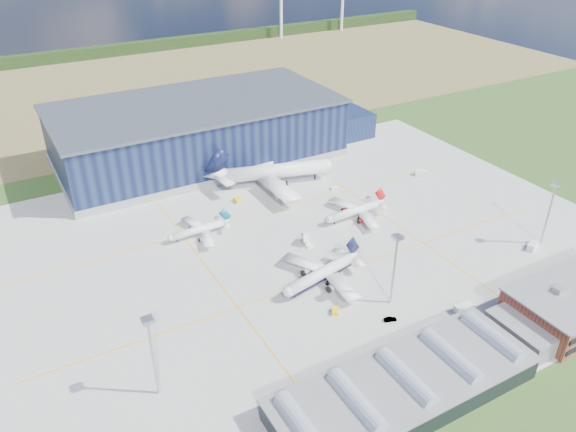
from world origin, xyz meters
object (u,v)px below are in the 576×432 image
object	(u,v)px
light_mast_east	(551,204)
car_b	(390,319)
gse_tug_b	(335,311)
gse_cart_b	(335,188)
light_mast_west	(151,345)
airliner_widebody	(276,164)
airliner_red	(354,207)
airstair	(305,240)
gse_van_c	(533,246)
gse_cart_a	(312,273)
gse_tug_c	(237,200)
hangar	(203,133)
airliner_navy	(320,269)
airliner_regional	(197,227)
gse_van_a	(463,308)
car_a	(551,285)
light_mast_center	(395,259)
gse_van_b	(421,173)

from	to	relation	value
light_mast_east	car_b	world-z (taller)	light_mast_east
gse_tug_b	gse_cart_b	xyz separation A→B (m)	(42.65, 64.48, -0.04)
light_mast_west	airliner_widebody	size ratio (longest dim) A/B	0.43
airliner_widebody	gse_tug_b	xyz separation A→B (m)	(-24.55, -81.11, -8.08)
airliner_red	airstair	xyz separation A→B (m)	(-24.47, -6.08, -3.03)
airliner_widebody	gse_tug_b	size ratio (longest dim) A/B	17.33
gse_tug_b	gse_van_c	world-z (taller)	gse_van_c
gse_cart_a	gse_tug_c	bearing A→B (deg)	86.68
hangar	gse_tug_c	distance (m)	48.04
airliner_navy	airliner_red	distance (m)	42.55
airliner_widebody	gse_tug_c	xyz separation A→B (m)	(-20.57, -6.66, -8.00)
gse_tug_c	airliner_navy	bearing A→B (deg)	-89.17
airliner_regional	gse_cart_b	xyz separation A→B (m)	(61.44, 6.40, -3.35)
gse_cart_a	light_mast_west	bearing A→B (deg)	-161.61
gse_van_a	hangar	bearing A→B (deg)	18.59
airliner_red	car_a	bearing A→B (deg)	111.41
airstair	airliner_widebody	bearing A→B (deg)	95.23
airliner_red	light_mast_center	bearing A→B (deg)	64.75
light_mast_west	airliner_red	xyz separation A→B (m)	(89.19, 45.73, -10.90)
gse_tug_b	airliner_widebody	bearing A→B (deg)	107.81
hangar	car_b	xyz separation A→B (m)	(1.95, -131.39, -11.02)
gse_van_c	gse_cart_b	bearing A→B (deg)	8.24
light_mast_center	airliner_widebody	bearing A→B (deg)	84.75
gse_cart_b	car_b	distance (m)	81.17
hangar	gse_cart_a	bearing A→B (deg)	-93.08
light_mast_west	light_mast_east	world-z (taller)	same
hangar	gse_cart_a	xyz separation A→B (m)	(-5.48, -101.89, -10.93)
gse_van_a	gse_van_b	bearing A→B (deg)	-24.34
hangar	airliner_red	distance (m)	83.66
car_a	airliner_navy	bearing A→B (deg)	77.48
hangar	car_b	distance (m)	131.87
airstair	car_a	size ratio (longest dim) A/B	1.38
light_mast_east	airliner_red	xyz separation A→B (m)	(-45.81, 45.73, -10.90)
light_mast_east	gse_van_a	bearing A→B (deg)	-164.71
airliner_regional	car_b	bearing A→B (deg)	112.67
gse_tug_c	hangar	bearing A→B (deg)	84.29
light_mast_center	airliner_red	distance (m)	50.78
light_mast_west	gse_cart_b	distance (m)	118.71
gse_cart_b	gse_van_b	bearing A→B (deg)	-71.73
car_b	light_mast_center	bearing A→B (deg)	-19.36
hangar	gse_cart_a	distance (m)	102.62
airliner_red	gse_van_b	size ratio (longest dim) A/B	5.36
gse_van_a	gse_tug_c	bearing A→B (deg)	26.38
light_mast_east	gse_cart_b	distance (m)	80.14
light_mast_west	airliner_red	distance (m)	100.83
gse_cart_a	car_b	bearing A→B (deg)	-79.27
gse_cart_a	gse_van_b	world-z (taller)	gse_van_b
airliner_red	car_a	xyz separation A→B (m)	(28.24, -63.73, -3.96)
light_mast_east	gse_van_a	world-z (taller)	light_mast_east
light_mast_west	airliner_widebody	world-z (taller)	light_mast_west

